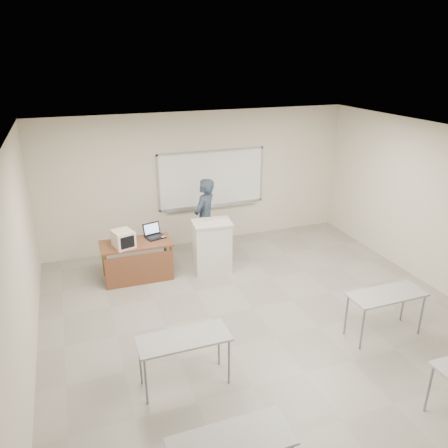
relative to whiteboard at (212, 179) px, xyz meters
name	(u,v)px	position (x,y,z in m)	size (l,w,h in m)	color
floor	(276,337)	(-0.30, -3.97, -1.49)	(7.00, 8.00, 0.01)	gray
whiteboard	(212,179)	(0.00, 0.00, 0.00)	(2.48, 0.10, 1.31)	white
student_desks	(327,354)	(-0.30, -5.32, -0.81)	(4.40, 2.20, 0.73)	#9B9B96
instructor_desk	(138,255)	(-1.97, -1.38, -0.95)	(1.35, 0.68, 0.75)	brown
podium	(212,246)	(-0.50, -1.47, -0.95)	(0.75, 0.55, 1.05)	white
crt_monitor	(123,239)	(-2.22, -1.39, -0.57)	(0.35, 0.40, 0.33)	beige
laptop	(155,234)	(-1.57, -1.11, -0.67)	(0.35, 0.33, 0.26)	black
mouse	(163,237)	(-1.42, -1.22, -0.71)	(0.10, 0.06, 0.04)	#A6A9AD
keyboard	(218,219)	(-0.35, -1.39, -0.42)	(0.46, 0.15, 0.03)	beige
presenter	(205,219)	(-0.43, -0.80, -0.61)	(0.64, 0.42, 1.74)	black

